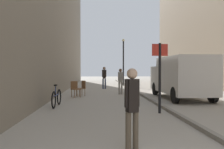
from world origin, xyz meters
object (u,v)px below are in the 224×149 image
(pedestrian_mid_block, at_px, (132,103))
(cafe_chair_by_doorway, at_px, (82,87))
(pedestrian_far_crossing, at_px, (120,79))
(bicycle_leaning, at_px, (57,98))
(delivery_van, at_px, (181,76))
(street_sign_post, at_px, (160,72))
(cafe_chair_near_window, at_px, (75,88))
(pedestrian_main_foreground, at_px, (104,76))
(lamp_post, at_px, (123,59))

(pedestrian_mid_block, bearing_deg, cafe_chair_by_doorway, 81.75)
(pedestrian_far_crossing, xyz_separation_m, bicycle_leaning, (-3.31, -4.78, -0.59))
(delivery_van, bearing_deg, pedestrian_mid_block, -116.68)
(delivery_van, xyz_separation_m, cafe_chair_by_doorway, (-5.59, 1.61, -0.70))
(pedestrian_mid_block, relative_size, street_sign_post, 0.63)
(cafe_chair_near_window, bearing_deg, cafe_chair_by_doorway, -155.10)
(pedestrian_mid_block, distance_m, delivery_van, 8.92)
(pedestrian_mid_block, height_order, cafe_chair_near_window, pedestrian_mid_block)
(pedestrian_mid_block, distance_m, pedestrian_far_crossing, 10.42)
(cafe_chair_by_doorway, bearing_deg, pedestrian_main_foreground, -48.58)
(pedestrian_mid_block, relative_size, delivery_van, 0.31)
(street_sign_post, xyz_separation_m, cafe_chair_by_doorway, (-3.25, 5.78, -1.00))
(street_sign_post, distance_m, cafe_chair_by_doorway, 6.71)
(pedestrian_far_crossing, height_order, lamp_post, lamp_post)
(pedestrian_mid_block, bearing_deg, street_sign_post, 49.08)
(lamp_post, distance_m, bicycle_leaning, 14.02)
(delivery_van, bearing_deg, cafe_chair_near_window, 170.39)
(delivery_van, height_order, cafe_chair_by_doorway, delivery_van)
(pedestrian_main_foreground, distance_m, lamp_post, 4.79)
(pedestrian_far_crossing, distance_m, cafe_chair_near_window, 3.19)
(lamp_post, xyz_separation_m, bicycle_leaning, (-4.46, -13.09, -2.34))
(bicycle_leaning, xyz_separation_m, cafe_chair_near_window, (0.49, 3.36, 0.17))
(lamp_post, bearing_deg, bicycle_leaning, -108.81)
(lamp_post, bearing_deg, cafe_chair_near_window, -112.19)
(pedestrian_mid_block, xyz_separation_m, street_sign_post, (1.62, 3.81, 0.59))
(cafe_chair_by_doorway, bearing_deg, pedestrian_mid_block, 157.62)
(cafe_chair_near_window, bearing_deg, street_sign_post, 89.75)
(pedestrian_far_crossing, relative_size, street_sign_post, 0.65)
(pedestrian_main_foreground, height_order, cafe_chair_by_doorway, pedestrian_main_foreground)
(street_sign_post, height_order, bicycle_leaning, street_sign_post)
(lamp_post, bearing_deg, street_sign_post, -91.39)
(pedestrian_main_foreground, xyz_separation_m, cafe_chair_near_window, (-1.89, -5.75, -0.52))
(pedestrian_main_foreground, distance_m, pedestrian_far_crossing, 4.43)
(pedestrian_main_foreground, bearing_deg, cafe_chair_near_window, 74.30)
(pedestrian_far_crossing, height_order, cafe_chair_near_window, pedestrian_far_crossing)
(street_sign_post, height_order, lamp_post, lamp_post)
(pedestrian_far_crossing, distance_m, delivery_van, 3.95)
(pedestrian_main_foreground, xyz_separation_m, street_sign_post, (1.72, -10.91, 0.48))
(pedestrian_mid_block, xyz_separation_m, pedestrian_far_crossing, (0.84, 10.39, 0.02))
(street_sign_post, height_order, cafe_chair_by_doorway, street_sign_post)
(street_sign_post, distance_m, bicycle_leaning, 4.62)
(delivery_van, xyz_separation_m, bicycle_leaning, (-6.44, -2.38, -0.86))
(delivery_van, bearing_deg, pedestrian_main_foreground, 120.85)
(cafe_chair_near_window, relative_size, cafe_chair_by_doorway, 1.00)
(street_sign_post, height_order, cafe_chair_near_window, street_sign_post)
(delivery_van, relative_size, lamp_post, 1.10)
(bicycle_leaning, bearing_deg, cafe_chair_by_doorway, 80.49)
(cafe_chair_by_doorway, bearing_deg, bicycle_leaning, 135.99)
(pedestrian_far_crossing, height_order, street_sign_post, street_sign_post)
(delivery_van, relative_size, street_sign_post, 2.02)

